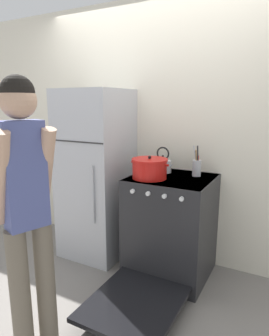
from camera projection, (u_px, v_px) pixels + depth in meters
ground_plane at (155, 250)px, 3.27m from camera, size 14.00×14.00×0.00m
wall_back at (158, 133)px, 3.02m from camera, size 10.00×0.06×2.55m
refrigerator at (96, 174)px, 3.07m from camera, size 0.63×0.64×1.70m
stove_range at (169, 228)px, 2.71m from camera, size 0.71×1.41×0.93m
dutch_oven_pot at (150, 168)px, 2.59m from camera, size 0.35×0.31×0.20m
tea_kettle at (163, 164)px, 2.81m from camera, size 0.20×0.16×0.24m
utensil_jar at (197, 167)px, 2.66m from camera, size 0.08×0.08×0.28m
person at (26, 205)px, 1.77m from camera, size 0.35×0.41×1.72m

